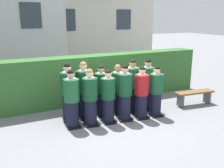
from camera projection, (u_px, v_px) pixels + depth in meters
name	position (u px, v px, depth m)	size (l,w,h in m)	color
ground_plane	(116.00, 121.00, 7.57)	(60.00, 60.00, 0.00)	slate
student_front_row_0	(72.00, 100.00, 6.97)	(0.42, 0.52, 1.62)	black
student_front_row_1	(90.00, 99.00, 7.10)	(0.43, 0.51, 1.61)	black
student_front_row_2	(108.00, 98.00, 7.28)	(0.40, 0.47, 1.56)	black
student_front_row_3	(125.00, 94.00, 7.46)	(0.46, 0.55, 1.65)	black
student_in_red_blazer	(142.00, 94.00, 7.61)	(0.43, 0.50, 1.58)	black
student_front_row_5	(156.00, 92.00, 7.78)	(0.41, 0.48, 1.56)	black
student_rear_row_0	(68.00, 93.00, 7.46)	(0.47, 0.55, 1.70)	black
student_rear_row_1	(84.00, 91.00, 7.61)	(0.46, 0.54, 1.71)	black
student_rear_row_2	(101.00, 92.00, 7.81)	(0.41, 0.46, 1.57)	black
student_rear_row_3	(118.00, 90.00, 7.98)	(0.41, 0.47, 1.56)	black
student_rear_row_4	(132.00, 87.00, 8.14)	(0.47, 0.56, 1.69)	black
student_rear_row_5	(147.00, 86.00, 8.31)	(0.43, 0.54, 1.67)	black
hedge	(90.00, 79.00, 9.11)	(8.75, 0.70, 1.65)	#33662D
school_building_annex	(86.00, 8.00, 15.10)	(7.80, 3.47, 6.67)	beige
wooden_bench	(194.00, 95.00, 8.84)	(1.43, 0.51, 0.48)	brown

